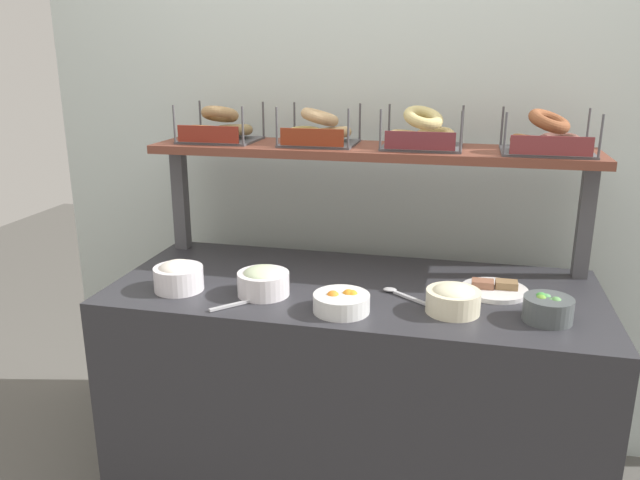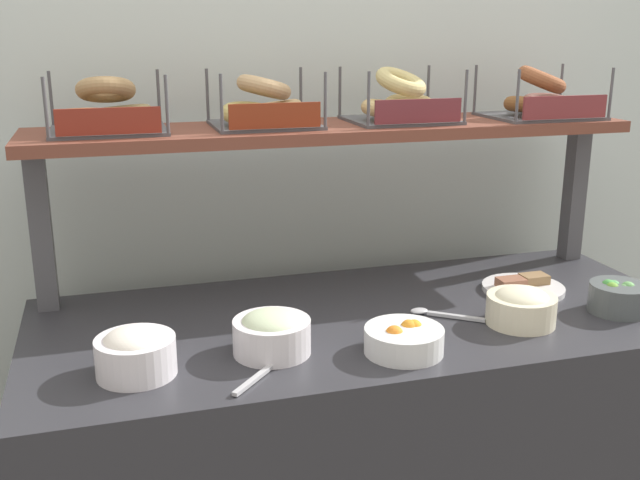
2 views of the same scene
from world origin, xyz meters
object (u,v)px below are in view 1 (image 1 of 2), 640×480
at_px(serving_plate_white, 494,289).
at_px(bagel_basket_cinnamon_raisin, 547,138).
at_px(bowl_veggie_mix, 548,308).
at_px(bagel_basket_sesame, 319,131).
at_px(bowl_fruit_salad, 342,302).
at_px(serving_spoon_by_edge, 399,293).
at_px(bowl_cream_cheese, 179,276).
at_px(bowl_scallion_spread, 263,281).
at_px(bagel_basket_plain, 422,134).
at_px(serving_spoon_near_plate, 245,302).
at_px(bowl_potato_salad, 453,299).
at_px(bagel_basket_everything, 220,128).

distance_m(serving_plate_white, bagel_basket_cinnamon_raisin, 0.53).
height_order(bowl_veggie_mix, bagel_basket_sesame, bagel_basket_sesame).
relative_size(bowl_fruit_salad, bagel_basket_sesame, 0.62).
bearing_deg(serving_spoon_by_edge, bowl_fruit_salad, -131.71).
xyz_separation_m(bowl_veggie_mix, bagel_basket_sesame, (-0.78, 0.43, 0.44)).
distance_m(bowl_cream_cheese, bagel_basket_sesame, 0.72).
xyz_separation_m(bowl_cream_cheese, bowl_scallion_spread, (0.28, 0.02, -0.00)).
relative_size(serving_spoon_by_edge, bagel_basket_cinnamon_raisin, 0.52).
distance_m(bowl_fruit_salad, serving_spoon_by_edge, 0.23).
distance_m(bowl_fruit_salad, bagel_basket_plain, 0.69).
distance_m(serving_spoon_by_edge, bagel_basket_cinnamon_raisin, 0.71).
relative_size(bowl_fruit_salad, serving_spoon_near_plate, 1.25).
distance_m(bagel_basket_plain, bagel_basket_cinnamon_raisin, 0.41).
relative_size(serving_plate_white, serving_spoon_by_edge, 1.40).
bearing_deg(bowl_fruit_salad, bowl_cream_cheese, 174.42).
relative_size(bowl_cream_cheese, serving_spoon_near_plate, 1.18).
bearing_deg(bowl_potato_salad, bowl_fruit_salad, -167.64).
xyz_separation_m(serving_spoon_near_plate, bagel_basket_sesame, (0.12, 0.51, 0.47)).
bearing_deg(bowl_potato_salad, serving_plate_white, 57.17).
height_order(bowl_fruit_salad, bowl_potato_salad, bowl_potato_salad).
xyz_separation_m(bowl_cream_cheese, bagel_basket_sesame, (0.37, 0.45, 0.43)).
bearing_deg(bowl_potato_salad, bagel_basket_everything, 154.43).
distance_m(bowl_scallion_spread, bagel_basket_plain, 0.75).
distance_m(bowl_cream_cheese, serving_spoon_near_plate, 0.26).
bearing_deg(bowl_potato_salad, serving_spoon_near_plate, -172.61).
relative_size(bagel_basket_plain, bagel_basket_cinnamon_raisin, 0.92).
height_order(serving_spoon_near_plate, bagel_basket_cinnamon_raisin, bagel_basket_cinnamon_raisin).
height_order(bowl_potato_salad, serving_spoon_by_edge, bowl_potato_salad).
bearing_deg(bowl_scallion_spread, serving_spoon_near_plate, -109.52).
height_order(bowl_cream_cheese, bagel_basket_sesame, bagel_basket_sesame).
bearing_deg(bagel_basket_plain, bowl_cream_cheese, -149.09).
bearing_deg(serving_plate_white, serving_spoon_near_plate, -159.77).
relative_size(serving_spoon_by_edge, bagel_basket_plain, 0.56).
xyz_separation_m(bowl_cream_cheese, serving_spoon_by_edge, (0.71, 0.12, -0.04)).
distance_m(bowl_cream_cheese, bowl_fruit_salad, 0.56).
bearing_deg(bagel_basket_sesame, bowl_scallion_spread, -101.24).
bearing_deg(bowl_fruit_salad, bagel_basket_sesame, 110.83).
xyz_separation_m(bowl_cream_cheese, serving_plate_white, (1.01, 0.21, -0.04)).
xyz_separation_m(bowl_cream_cheese, bowl_fruit_salad, (0.56, -0.05, -0.02)).
height_order(serving_spoon_by_edge, bagel_basket_everything, bagel_basket_everything).
distance_m(bagel_basket_everything, bagel_basket_cinnamon_raisin, 1.16).
xyz_separation_m(bagel_basket_everything, bagel_basket_plain, (0.75, -0.00, 0.00)).
bearing_deg(bowl_fruit_salad, bowl_veggie_mix, 6.80).
distance_m(serving_spoon_near_plate, bagel_basket_everything, 0.75).
xyz_separation_m(bowl_cream_cheese, bowl_potato_salad, (0.88, 0.02, -0.01)).
distance_m(bowl_scallion_spread, bowl_potato_salad, 0.60).
distance_m(serving_plate_white, serving_spoon_by_edge, 0.31).
bearing_deg(bagel_basket_cinnamon_raisin, serving_plate_white, -124.04).
distance_m(bowl_cream_cheese, bagel_basket_everything, 0.62).
bearing_deg(bagel_basket_everything, serving_spoon_near_plate, -62.32).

